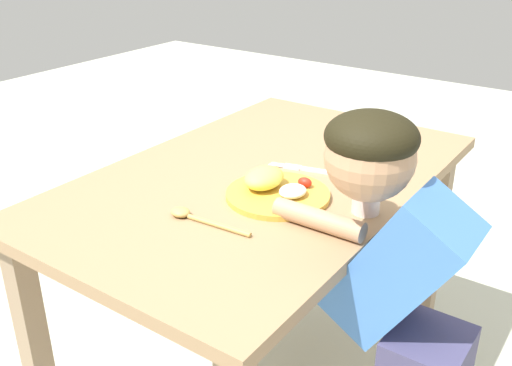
{
  "coord_description": "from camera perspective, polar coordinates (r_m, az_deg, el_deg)",
  "views": [
    {
      "loc": [
        -1.1,
        -0.75,
        1.33
      ],
      "look_at": [
        -0.09,
        -0.04,
        0.76
      ],
      "focal_mm": 40.75,
      "sensor_mm": 36.0,
      "label": 1
    }
  ],
  "objects": [
    {
      "name": "plate",
      "position": [
        1.34,
        1.85,
        -0.56
      ],
      "size": [
        0.24,
        0.24,
        0.06
      ],
      "color": "gold",
      "rests_on": "dining_table"
    },
    {
      "name": "person",
      "position": [
        1.25,
        13.85,
        -14.04
      ],
      "size": [
        0.17,
        0.44,
        1.01
      ],
      "color": "#3F3C60",
      "rests_on": "ground_plane"
    },
    {
      "name": "fork",
      "position": [
        1.48,
        5.36,
        1.3
      ],
      "size": [
        0.06,
        0.2,
        0.01
      ],
      "rotation": [
        0.0,
        0.0,
        1.8
      ],
      "color": "silver",
      "rests_on": "dining_table"
    },
    {
      "name": "drinking_cup",
      "position": [
        1.28,
        10.82,
        -1.02
      ],
      "size": [
        0.06,
        0.06,
        0.09
      ],
      "primitive_type": "cylinder",
      "color": "silver",
      "rests_on": "dining_table"
    },
    {
      "name": "dining_table",
      "position": [
        1.51,
        0.65,
        -2.81
      ],
      "size": [
        1.15,
        0.72,
        0.74
      ],
      "color": "#977551",
      "rests_on": "ground_plane"
    },
    {
      "name": "spoon",
      "position": [
        1.24,
        -6.11,
        -3.32
      ],
      "size": [
        0.04,
        0.2,
        0.02
      ],
      "rotation": [
        0.0,
        0.0,
        1.63
      ],
      "color": "tan",
      "rests_on": "dining_table"
    }
  ]
}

